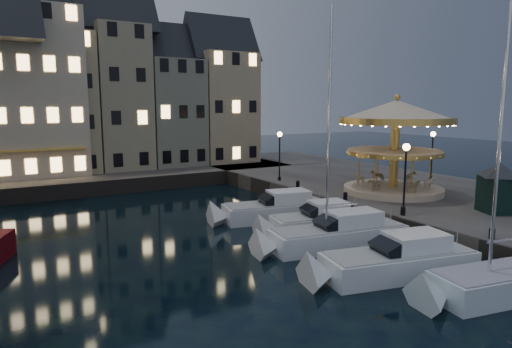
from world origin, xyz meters
TOP-DOWN VIEW (x-y plane):
  - ground at (0.00, 0.00)m, footprint 160.00×160.00m
  - quay_east at (14.00, 6.00)m, footprint 16.00×56.00m
  - quay_north at (-8.00, 28.00)m, footprint 44.00×12.00m
  - quaywall_e at (6.00, 6.00)m, footprint 0.15×44.00m
  - quaywall_n at (-6.00, 22.00)m, footprint 48.00×0.15m
  - streetlamp_b at (7.20, 1.00)m, footprint 0.44×0.44m
  - streetlamp_c at (7.20, 14.50)m, footprint 0.44×0.44m
  - streetlamp_d at (18.50, 8.00)m, footprint 0.44×0.44m
  - bollard_a at (6.60, -5.00)m, footprint 0.30×0.30m
  - bollard_b at (6.60, 0.50)m, footprint 0.30×0.30m
  - bollard_c at (6.60, 5.50)m, footprint 0.30×0.30m
  - bollard_d at (6.60, 11.00)m, footprint 0.30×0.30m
  - townhouse_nc at (-8.00, 30.00)m, footprint 6.82×8.00m
  - townhouse_nd at (-2.25, 30.00)m, footprint 5.50×8.00m
  - townhouse_ne at (3.20, 30.00)m, footprint 6.16×8.00m
  - townhouse_nf at (9.25, 30.00)m, footprint 6.82×8.00m
  - motorboat_a at (2.70, -7.36)m, footprint 6.82×3.31m
  - motorboat_b at (1.17, -3.68)m, footprint 8.23×4.00m
  - motorboat_c at (1.63, 0.95)m, footprint 8.79×3.56m
  - motorboat_d at (2.32, 3.66)m, footprint 6.77×3.32m
  - motorboat_e at (2.04, 7.76)m, footprint 8.29×3.91m
  - carousel at (11.39, 5.68)m, footprint 8.19×8.19m
  - ticket_kiosk at (12.04, -1.92)m, footprint 2.90×2.90m

SIDE VIEW (x-z plane):
  - ground at x=0.00m, z-range 0.00..0.00m
  - motorboat_a at x=2.70m, z-range -5.08..6.15m
  - motorboat_d at x=2.32m, z-range -0.44..1.71m
  - motorboat_b at x=1.17m, z-range -0.43..1.72m
  - motorboat_e at x=2.04m, z-range -0.43..1.72m
  - quay_east at x=14.00m, z-range 0.00..1.30m
  - quay_north at x=-8.00m, z-range 0.00..1.30m
  - quaywall_e at x=6.00m, z-range 0.00..1.30m
  - quaywall_n at x=-6.00m, z-range 0.00..1.30m
  - motorboat_c at x=1.63m, z-range -5.13..6.49m
  - bollard_a at x=6.60m, z-range 1.32..1.89m
  - bollard_b at x=6.60m, z-range 1.32..1.89m
  - bollard_c at x=6.60m, z-range 1.32..1.89m
  - bollard_d at x=6.60m, z-range 1.32..1.89m
  - ticket_kiosk at x=12.04m, z-range 1.62..5.01m
  - streetlamp_b at x=7.20m, z-range 1.93..6.10m
  - streetlamp_c at x=7.20m, z-range 1.93..6.10m
  - streetlamp_d at x=18.50m, z-range 1.93..6.10m
  - carousel at x=11.39m, z-range 2.44..9.60m
  - townhouse_ne at x=3.20m, z-range 1.38..14.18m
  - townhouse_nf at x=9.25m, z-range 1.38..15.18m
  - townhouse_nc at x=-8.00m, z-range 1.38..16.18m
  - townhouse_nd at x=-2.25m, z-range 1.38..17.18m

